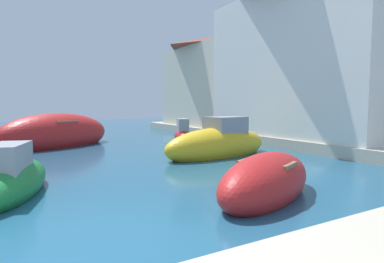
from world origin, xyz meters
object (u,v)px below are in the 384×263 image
(waterfront_building_main, at_px, (312,55))
(waterfront_building_annex, at_px, (217,80))
(moored_boat_6, at_px, (13,180))
(moored_boat_3, at_px, (56,135))
(moored_boat_7, at_px, (182,134))
(quayside_tree, at_px, (369,82))
(moored_boat_9, at_px, (266,181))
(moored_boat_1, at_px, (219,144))

(waterfront_building_main, height_order, waterfront_building_annex, waterfront_building_main)
(moored_boat_6, xyz_separation_m, waterfront_building_main, (13.91, 3.39, 4.34))
(moored_boat_3, xyz_separation_m, moored_boat_7, (6.90, -0.47, -0.24))
(waterfront_building_main, distance_m, quayside_tree, 3.64)
(waterfront_building_main, bearing_deg, moored_boat_7, 135.32)
(moored_boat_7, height_order, moored_boat_9, moored_boat_7)
(moored_boat_3, height_order, moored_boat_6, moored_boat_3)
(moored_boat_6, distance_m, moored_boat_9, 5.82)
(waterfront_building_main, bearing_deg, quayside_tree, -92.42)
(waterfront_building_annex, bearing_deg, waterfront_building_main, -90.00)
(moored_boat_7, xyz_separation_m, moored_boat_9, (-3.88, -11.39, 0.01))
(moored_boat_3, relative_size, moored_boat_7, 2.07)
(moored_boat_9, bearing_deg, moored_boat_1, -139.26)
(moored_boat_3, height_order, waterfront_building_annex, waterfront_building_annex)
(moored_boat_6, bearing_deg, waterfront_building_main, -58.36)
(quayside_tree, bearing_deg, waterfront_building_main, 87.58)
(waterfront_building_main, bearing_deg, waterfront_building_annex, 90.00)
(quayside_tree, bearing_deg, moored_boat_6, -179.47)
(moored_boat_3, height_order, waterfront_building_main, waterfront_building_main)
(moored_boat_1, distance_m, moored_boat_6, 7.75)
(moored_boat_9, distance_m, waterfront_building_annex, 18.02)
(waterfront_building_annex, bearing_deg, moored_boat_9, -120.38)
(moored_boat_1, height_order, quayside_tree, quayside_tree)
(moored_boat_7, relative_size, quayside_tree, 0.83)
(moored_boat_3, xyz_separation_m, waterfront_building_annex, (11.95, 3.38, 3.33))
(moored_boat_1, xyz_separation_m, waterfront_building_main, (6.54, 1.00, 4.21))
(moored_boat_6, relative_size, moored_boat_9, 0.91)
(waterfront_building_main, relative_size, waterfront_building_annex, 1.18)
(moored_boat_1, distance_m, moored_boat_9, 5.90)
(waterfront_building_main, relative_size, quayside_tree, 2.79)
(moored_boat_6, xyz_separation_m, quayside_tree, (13.77, 0.13, 2.72))
(moored_boat_1, relative_size, quayside_tree, 1.44)
(moored_boat_1, bearing_deg, moored_boat_7, -114.03)
(moored_boat_7, bearing_deg, moored_boat_3, 106.71)
(moored_boat_1, bearing_deg, waterfront_building_annex, -133.67)
(moored_boat_1, relative_size, moored_boat_9, 1.37)
(waterfront_building_main, bearing_deg, moored_boat_1, -171.27)
(moored_boat_6, height_order, moored_boat_7, moored_boat_7)
(moored_boat_9, height_order, waterfront_building_main, waterfront_building_main)
(moored_boat_3, bearing_deg, waterfront_building_main, 126.14)
(moored_boat_6, relative_size, waterfront_building_main, 0.34)
(moored_boat_3, distance_m, moored_boat_9, 12.23)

